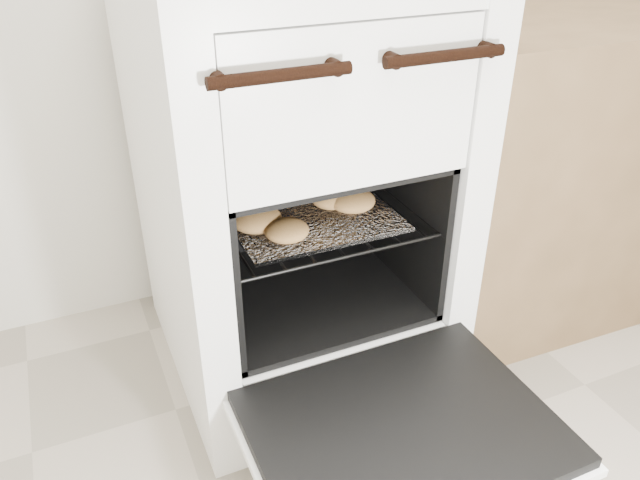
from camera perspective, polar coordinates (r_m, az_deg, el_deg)
The scene contains 6 objects.
stove at distance 1.52m, azimuth -2.46°, elevation 4.57°, with size 0.66×0.73×1.01m.
oven_door at distance 1.27m, azimuth 7.55°, elevation -16.91°, with size 0.59×0.46×0.04m.
oven_rack at distance 1.47m, azimuth -1.39°, elevation 2.54°, with size 0.48×0.46×0.01m.
foil_sheet at distance 1.45m, azimuth -1.06°, elevation 2.40°, with size 0.37×0.33×0.01m, color white.
baked_rolls at distance 1.45m, azimuth -2.33°, elevation 3.67°, with size 0.38×0.34×0.05m.
counter at distance 1.93m, azimuth 20.07°, elevation 6.19°, with size 0.85×0.56×0.85m, color brown.
Camera 1 is at (-0.46, -0.14, 1.14)m, focal length 35.00 mm.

